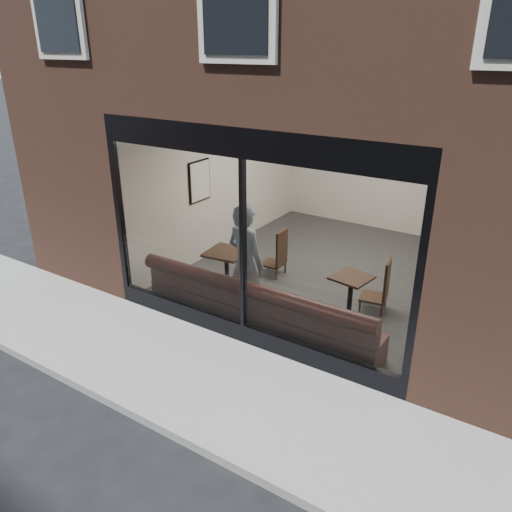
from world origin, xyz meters
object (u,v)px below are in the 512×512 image
Objects in this scene: cafe_table_left at (226,253)px; cafe_chair_right at (373,297)px; cafe_chair_left at (273,264)px; cafe_table_right at (352,278)px; person at (246,264)px; banquette at (258,317)px.

cafe_table_left is 2.66m from cafe_chair_right.
cafe_chair_right reaches higher than cafe_chair_left.
cafe_table_right reaches higher than cafe_chair_right.
cafe_chair_right is at bearing 16.02° from cafe_table_left.
banquette is at bearing 163.83° from person.
person reaches higher than cafe_table_left.
cafe_table_right is 2.12m from cafe_chair_left.
cafe_chair_left is at bearing 158.41° from cafe_table_right.
cafe_table_left reaches higher than cafe_chair_left.
cafe_table_left reaches higher than cafe_table_right.
banquette is at bearing -35.05° from cafe_table_left.
banquette is 9.95× the size of cafe_chair_left.
cafe_table_left is 1.18m from cafe_chair_left.
cafe_chair_left is 2.16m from cafe_chair_right.
cafe_table_left is (-0.87, 0.67, -0.24)m from person.
cafe_table_right is 1.33× the size of cafe_chair_right.
cafe_table_left is at bearing -173.90° from cafe_table_right.
cafe_table_right is at bearing 6.10° from cafe_table_left.
banquette is 5.91× the size of cafe_table_left.
cafe_table_left reaches higher than cafe_chair_right.
cafe_chair_right is at bearing -127.84° from person.
cafe_table_right is at bearing 46.35° from banquette.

